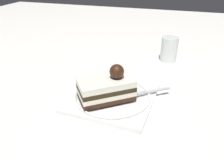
# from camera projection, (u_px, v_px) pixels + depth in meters

# --- Properties ---
(ground_plane) EXTENTS (2.40, 2.40, 0.00)m
(ground_plane) POSITION_uv_depth(u_px,v_px,m) (117.00, 101.00, 0.54)
(ground_plane) COLOR silver
(dessert_plate) EXTENTS (0.21, 0.21, 0.02)m
(dessert_plate) POSITION_uv_depth(u_px,v_px,m) (112.00, 98.00, 0.54)
(dessert_plate) COLOR white
(dessert_plate) RESTS_ON ground_plane
(cake_slice) EXTENTS (0.13, 0.14, 0.08)m
(cake_slice) POSITION_uv_depth(u_px,v_px,m) (107.00, 87.00, 0.51)
(cake_slice) COLOR #341E14
(cake_slice) RESTS_ON dessert_plate
(fork) EXTENTS (0.07, 0.10, 0.00)m
(fork) POSITION_uv_depth(u_px,v_px,m) (148.00, 92.00, 0.54)
(fork) COLOR silver
(fork) RESTS_ON dessert_plate
(drink_glass_near) EXTENTS (0.06, 0.06, 0.08)m
(drink_glass_near) POSITION_uv_depth(u_px,v_px,m) (169.00, 50.00, 0.74)
(drink_glass_near) COLOR white
(drink_glass_near) RESTS_ON ground_plane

